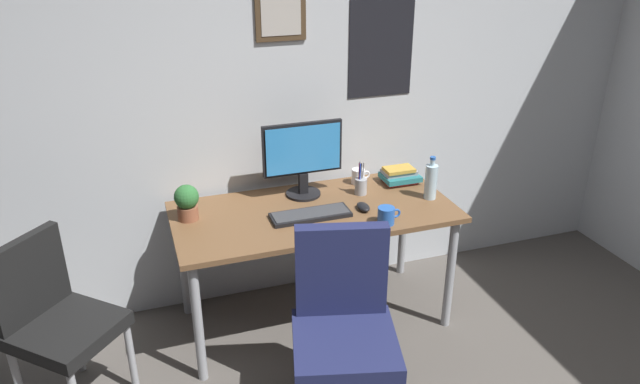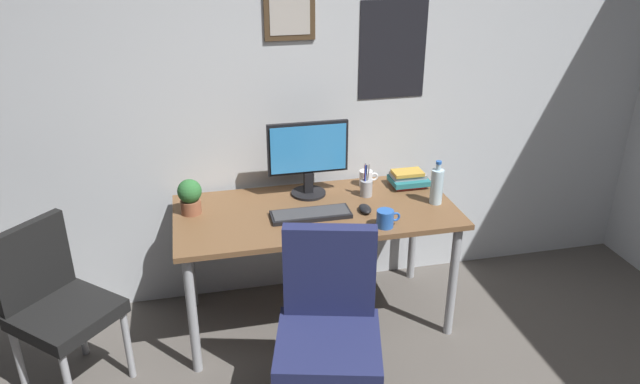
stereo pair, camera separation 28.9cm
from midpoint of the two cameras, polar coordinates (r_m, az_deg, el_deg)
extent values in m
cube|color=silver|center=(3.51, 2.80, 10.15)|extent=(4.40, 0.08, 2.60)
cube|color=#4C3823|center=(3.34, -0.36, 17.16)|extent=(0.28, 0.02, 0.34)
cube|color=beige|center=(3.33, -0.32, 17.14)|extent=(0.22, 0.00, 0.28)
cube|color=black|center=(3.55, 9.36, 13.23)|extent=(0.40, 0.01, 0.56)
cube|color=brown|center=(3.28, 2.14, -1.96)|extent=(1.54, 0.73, 0.03)
cylinder|color=#9EA0A5|center=(3.12, -9.48, -11.66)|extent=(0.05, 0.05, 0.69)
cylinder|color=#9EA0A5|center=(3.45, 14.97, -8.31)|extent=(0.05, 0.05, 0.69)
cylinder|color=#9EA0A5|center=(3.63, -10.18, -6.06)|extent=(0.05, 0.05, 0.69)
cylinder|color=#9EA0A5|center=(3.92, 11.02, -3.69)|extent=(0.05, 0.05, 0.69)
cube|color=#1E234C|center=(2.72, 3.94, -14.58)|extent=(0.56, 0.56, 0.08)
cube|color=#1E234C|center=(2.73, 3.98, -7.59)|extent=(0.42, 0.17, 0.45)
cylinder|color=black|center=(3.21, 5.17, -17.65)|extent=(0.05, 0.05, 0.04)
cube|color=black|center=(3.13, -20.65, -10.96)|extent=(0.59, 0.59, 0.07)
cube|color=black|center=(3.14, -23.55, -6.25)|extent=(0.31, 0.33, 0.40)
cylinder|color=#9EA0A5|center=(3.24, -15.43, -13.98)|extent=(0.05, 0.05, 0.41)
cylinder|color=#9EA0A5|center=(3.31, -24.52, -14.67)|extent=(0.05, 0.05, 0.41)
cylinder|color=#9EA0A5|center=(3.47, -19.77, -11.78)|extent=(0.05, 0.05, 0.41)
cylinder|color=black|center=(3.45, 1.29, -0.15)|extent=(0.20, 0.20, 0.01)
cube|color=black|center=(3.42, 1.30, 0.88)|extent=(0.05, 0.04, 0.12)
cube|color=black|center=(3.35, 1.31, 4.20)|extent=(0.46, 0.02, 0.30)
cube|color=#338CD8|center=(3.33, 1.39, 4.09)|extent=(0.43, 0.00, 0.27)
cube|color=black|center=(3.19, 1.70, -2.22)|extent=(0.43, 0.15, 0.02)
cube|color=#38383A|center=(3.19, 1.70, -2.02)|extent=(0.41, 0.13, 0.00)
ellipsoid|color=black|center=(3.26, 6.87, -1.67)|extent=(0.06, 0.11, 0.04)
cylinder|color=silver|center=(3.40, 13.51, 0.45)|extent=(0.07, 0.07, 0.20)
cylinder|color=silver|center=(3.35, 13.71, 2.32)|extent=(0.03, 0.03, 0.04)
cylinder|color=#2659B2|center=(3.34, 13.75, 2.72)|extent=(0.03, 0.03, 0.01)
cylinder|color=#2659B2|center=(3.11, 8.90, -2.60)|extent=(0.09, 0.09, 0.09)
torus|color=#2659B2|center=(3.13, 9.88, -2.41)|extent=(0.05, 0.01, 0.05)
cylinder|color=white|center=(3.57, 6.73, 1.28)|extent=(0.08, 0.08, 0.09)
torus|color=white|center=(3.59, 7.50, 1.42)|extent=(0.05, 0.01, 0.05)
cylinder|color=brown|center=(3.26, -9.77, -1.45)|extent=(0.11, 0.11, 0.07)
sphere|color=#2D6B33|center=(3.22, -9.89, 0.02)|extent=(0.13, 0.13, 0.13)
ellipsoid|color=#287A38|center=(3.24, -10.47, 0.57)|extent=(0.07, 0.08, 0.02)
ellipsoid|color=#287A38|center=(3.25, -9.39, 0.30)|extent=(0.07, 0.08, 0.02)
ellipsoid|color=#287A38|center=(3.19, -10.35, 0.13)|extent=(0.08, 0.07, 0.02)
cylinder|color=#9EA0A5|center=(3.44, 6.86, 0.32)|extent=(0.07, 0.07, 0.09)
cylinder|color=#263FBF|center=(3.40, 6.79, 1.46)|extent=(0.01, 0.01, 0.13)
cylinder|color=red|center=(3.41, 6.73, 1.55)|extent=(0.01, 0.01, 0.13)
cylinder|color=black|center=(3.41, 6.89, 1.51)|extent=(0.01, 0.01, 0.13)
cylinder|color=#9EA0A5|center=(3.41, 7.08, 1.60)|extent=(0.01, 0.03, 0.14)
cylinder|color=#9EA0A5|center=(3.40, 6.83, 1.58)|extent=(0.01, 0.02, 0.14)
cube|color=#B22D28|center=(3.62, 10.69, 0.70)|extent=(0.18, 0.14, 0.02)
cube|color=#26727A|center=(3.61, 10.77, 1.06)|extent=(0.22, 0.17, 0.03)
cube|color=gray|center=(3.61, 10.69, 1.55)|extent=(0.20, 0.12, 0.02)
cube|color=gold|center=(3.59, 10.67, 1.78)|extent=(0.18, 0.11, 0.02)
camera|label=1|loc=(0.14, -87.35, 1.22)|focal=33.47mm
camera|label=2|loc=(0.14, 92.65, -1.22)|focal=33.47mm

